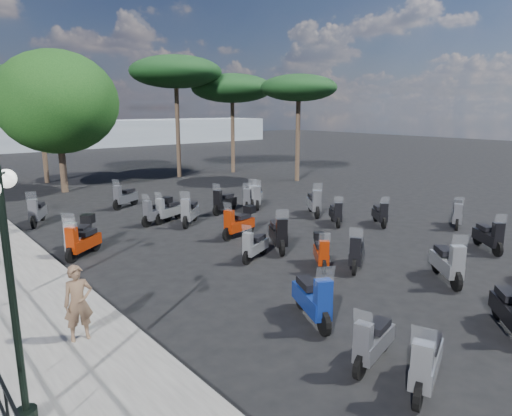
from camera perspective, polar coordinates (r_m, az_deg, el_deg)
ground at (r=14.21m, az=0.00°, el=-6.11°), size 120.00×120.00×0.00m
sidewalk at (r=14.27m, az=-29.29°, el=-7.36°), size 3.00×30.00×0.15m
lamp_post_0 at (r=6.90m, az=-28.31°, el=-8.38°), size 0.59×1.01×3.67m
woman at (r=9.46m, az=-21.33°, el=-10.99°), size 0.58×0.42×1.49m
scooter_0 at (r=8.69m, az=14.37°, el=-15.98°), size 1.56×0.64×1.26m
scooter_1 at (r=8.25m, az=20.46°, el=-17.73°), size 1.64×0.85×1.37m
scooter_2 at (r=10.00m, az=7.11°, el=-11.31°), size 0.96×1.73×1.47m
scooter_3 at (r=15.35m, az=-21.13°, el=-3.38°), size 1.39×1.50×1.49m
scooter_4 at (r=15.03m, az=-20.85°, el=-4.02°), size 1.45×1.10×1.36m
scooter_5 at (r=19.88m, az=-25.67°, el=-0.50°), size 1.00×1.63×1.42m
scooter_7 at (r=10.83m, az=29.30°, el=-11.14°), size 1.36×1.25×1.39m
scooter_8 at (r=14.75m, az=2.83°, el=-3.34°), size 1.12×1.64×1.49m
scooter_9 at (r=16.21m, az=-2.11°, el=-1.88°), size 1.69×0.70×1.37m
scooter_10 at (r=18.07m, az=-8.25°, el=-0.55°), size 1.41×1.31×1.44m
scooter_11 at (r=18.70m, az=-10.91°, el=-0.35°), size 1.58×0.80×1.32m
scooter_13 at (r=13.39m, az=12.44°, el=-5.49°), size 1.46×1.05×1.35m
scooter_14 at (r=13.30m, az=8.14°, el=-5.52°), size 1.06×1.24×1.19m
scooter_15 at (r=13.83m, az=-0.17°, el=-4.82°), size 1.42×0.77×1.20m
scooter_16 at (r=18.44m, az=-12.22°, el=-0.47°), size 1.59×0.78×1.31m
scooter_17 at (r=21.85m, az=-16.06°, el=1.30°), size 1.59×1.01×1.40m
scooter_19 at (r=13.09m, az=22.83°, el=-6.41°), size 1.27×1.49×1.47m
scooter_20 at (r=16.45m, az=27.09°, el=-3.23°), size 1.12×1.40×1.35m
scooter_21 at (r=19.66m, az=7.27°, el=0.58°), size 1.18×1.61×1.49m
scooter_22 at (r=20.80m, az=-1.01°, el=1.24°), size 1.23×1.27×1.29m
scooter_23 at (r=19.94m, az=-4.00°, el=0.71°), size 1.66×0.85×1.39m
scooter_26 at (r=19.23m, az=23.85°, el=-0.76°), size 1.48×0.93×1.29m
scooter_27 at (r=18.51m, az=15.25°, el=-0.78°), size 1.05×1.28×1.24m
scooter_28 at (r=21.02m, az=-0.07°, el=1.38°), size 1.47×1.21×1.43m
scooter_29 at (r=20.95m, az=-0.07°, el=1.31°), size 1.04×1.53×1.38m
scooter_30 at (r=18.20m, az=9.93°, el=-0.75°), size 1.05×1.28×1.24m
broadleaf_tree at (r=26.75m, az=-23.61°, el=12.00°), size 6.34×6.34×7.50m
pine_0 at (r=30.80m, az=-10.01°, el=16.37°), size 5.90×5.90×7.80m
pine_1 at (r=32.60m, az=-2.99°, el=14.69°), size 5.66×5.66×6.83m
pine_2 at (r=30.70m, az=-25.70°, el=14.38°), size 5.29×5.29×7.15m
pine_3 at (r=28.75m, az=5.36°, el=14.67°), size 4.67×4.67×6.53m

